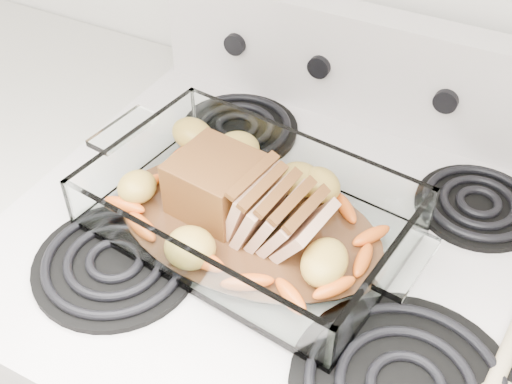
% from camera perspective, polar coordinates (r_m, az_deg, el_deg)
% --- Properties ---
extents(counter_left, '(0.58, 0.68, 0.93)m').
position_cam_1_polar(counter_left, '(1.51, -20.51, -7.45)').
color(counter_left, silver).
rests_on(counter_left, ground).
extents(baking_dish, '(0.40, 0.26, 0.08)m').
position_cam_1_polar(baking_dish, '(0.84, -0.64, -2.22)').
color(baking_dish, white).
rests_on(baking_dish, electric_range).
extents(pork_roast, '(0.21, 0.10, 0.08)m').
position_cam_1_polar(pork_roast, '(0.83, -1.91, -0.39)').
color(pork_roast, brown).
rests_on(pork_roast, baking_dish).
extents(roast_vegetables, '(0.37, 0.20, 0.05)m').
position_cam_1_polar(roast_vegetables, '(0.86, 0.30, -0.17)').
color(roast_vegetables, orange).
rests_on(roast_vegetables, baking_dish).
extents(wooden_spoon, '(0.06, 0.30, 0.02)m').
position_cam_1_polar(wooden_spoon, '(0.77, 21.70, -14.31)').
color(wooden_spoon, '#BAAD8D').
rests_on(wooden_spoon, electric_range).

